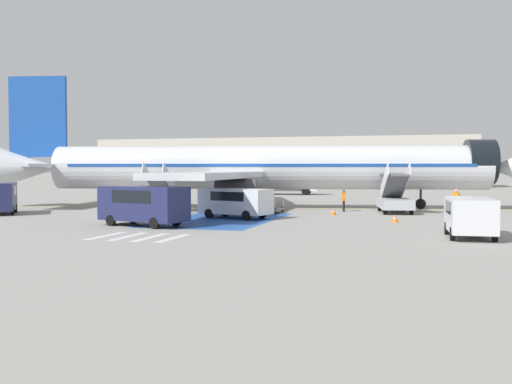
{
  "coord_description": "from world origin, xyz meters",
  "views": [
    {
      "loc": [
        14.21,
        -47.11,
        3.37
      ],
      "look_at": [
        0.7,
        -0.51,
        1.39
      ],
      "focal_mm": 42.0,
      "sensor_mm": 36.0,
      "label": 1
    }
  ],
  "objects": [
    {
      "name": "ground_crew_1",
      "position": [
        7.92,
        -1.18,
        0.97
      ],
      "size": [
        0.36,
        0.48,
        1.69
      ],
      "rotation": [
        0.0,
        0.0,
        1.9
      ],
      "color": "black",
      "rests_on": "ground_plane"
    },
    {
      "name": "apron_walkway_bar_3",
      "position": [
        2.5,
        -20.89,
        0.0
      ],
      "size": [
        0.44,
        3.6,
        0.01
      ],
      "primitive_type": "cube",
      "color": "silver",
      "rests_on": "ground_plane"
    },
    {
      "name": "apron_leadline_yellow",
      "position": [
        1.3,
        0.87,
        0.0
      ],
      "size": [
        78.27,
        15.45,
        0.01
      ],
      "primitive_type": "cube",
      "rotation": [
        0.0,
        0.0,
        -1.38
      ],
      "color": "gold",
      "rests_on": "ground_plane"
    },
    {
      "name": "ground_plane",
      "position": [
        0.0,
        0.0,
        0.0
      ],
      "size": [
        600.0,
        600.0,
        0.0
      ],
      "primitive_type": "plane",
      "color": "gray"
    },
    {
      "name": "apron_walkway_bar_1",
      "position": [
        0.1,
        -20.89,
        0.0
      ],
      "size": [
        0.44,
        3.6,
        0.01
      ],
      "primitive_type": "cube",
      "color": "silver",
      "rests_on": "ground_plane"
    },
    {
      "name": "traffic_cone_1",
      "position": [
        7.68,
        -4.76,
        0.24
      ],
      "size": [
        0.43,
        0.43,
        0.47
      ],
      "color": "orange",
      "rests_on": "ground_plane"
    },
    {
      "name": "service_van_0",
      "position": [
        -1.61,
        -15.87,
        1.36
      ],
      "size": [
        5.67,
        3.4,
        2.29
      ],
      "rotation": [
        0.0,
        0.0,
        1.3
      ],
      "color": "#1E234C",
      "rests_on": "ground_plane"
    },
    {
      "name": "apron_walkway_bar_2",
      "position": [
        1.3,
        -20.89,
        0.0
      ],
      "size": [
        0.44,
        3.6,
        0.01
      ],
      "primitive_type": "cube",
      "color": "silver",
      "rests_on": "ground_plane"
    },
    {
      "name": "baggage_cart",
      "position": [
        2.9,
        -4.11,
        0.26
      ],
      "size": [
        1.51,
        2.6,
        0.87
      ],
      "rotation": [
        0.0,
        0.0,
        0.0
      ],
      "color": "gray",
      "rests_on": "ground_plane"
    },
    {
      "name": "service_van_2",
      "position": [
        1.87,
        -9.44,
        1.19
      ],
      "size": [
        5.15,
        3.27,
        1.96
      ],
      "rotation": [
        0.0,
        0.0,
        1.29
      ],
      "color": "silver",
      "rests_on": "ground_plane"
    },
    {
      "name": "fuel_tanker",
      "position": [
        -4.2,
        25.71,
        1.67
      ],
      "size": [
        10.5,
        3.4,
        3.32
      ],
      "rotation": [
        0.0,
        0.0,
        -1.48
      ],
      "color": "#38383D",
      "rests_on": "ground_plane"
    },
    {
      "name": "ground_crew_2",
      "position": [
        16.04,
        -3.02,
        1.09
      ],
      "size": [
        0.49,
        0.38,
        1.87
      ],
      "rotation": [
        0.0,
        0.0,
        2.74
      ],
      "color": "black",
      "rests_on": "ground_plane"
    },
    {
      "name": "airliner",
      "position": [
        0.6,
        0.73,
        3.35
      ],
      "size": [
        44.88,
        33.11,
        11.17
      ],
      "rotation": [
        0.0,
        0.0,
        -1.38
      ],
      "color": "silver",
      "rests_on": "ground_plane"
    },
    {
      "name": "apron_stand_patch_blue",
      "position": [
        1.3,
        -10.73,
        0.0
      ],
      "size": [
        6.75,
        12.29,
        0.01
      ],
      "primitive_type": "cube",
      "color": "#2856A8",
      "rests_on": "ground_plane"
    },
    {
      "name": "service_van_3",
      "position": [
        -15.55,
        -10.74,
        1.35
      ],
      "size": [
        3.98,
        4.68,
        2.26
      ],
      "rotation": [
        0.0,
        0.0,
        0.59
      ],
      "color": "#1E234C",
      "rests_on": "ground_plane"
    },
    {
      "name": "traffic_cone_0",
      "position": [
        12.22,
        -9.38,
        0.24
      ],
      "size": [
        0.43,
        0.43,
        0.48
      ],
      "color": "orange",
      "rests_on": "ground_plane"
    },
    {
      "name": "ground_crew_0",
      "position": [
        1.19,
        -2.3,
        0.93
      ],
      "size": [
        0.45,
        0.27,
        1.62
      ],
      "rotation": [
        0.0,
        0.0,
        6.2
      ],
      "color": "#191E38",
      "rests_on": "ground_plane"
    },
    {
      "name": "terminal_building",
      "position": [
        -13.12,
        63.43,
        4.44
      ],
      "size": [
        70.91,
        12.1,
        8.87
      ],
      "color": "#B2AD9E",
      "rests_on": "ground_plane"
    },
    {
      "name": "service_van_1",
      "position": [
        16.1,
        -16.83,
        1.16
      ],
      "size": [
        2.28,
        4.37,
        1.91
      ],
      "rotation": [
        0.0,
        0.0,
        0.07
      ],
      "color": "silver",
      "rests_on": "ground_plane"
    },
    {
      "name": "boarding_stairs_forward",
      "position": [
        11.77,
        -1.52,
        0.96
      ],
      "size": [
        3.08,
        5.5,
        3.74
      ],
      "rotation": [
        0.0,
        0.0,
        0.19
      ],
      "color": "#ADB2BA",
      "rests_on": "ground_plane"
    },
    {
      "name": "apron_walkway_bar_0",
      "position": [
        -1.1,
        -20.89,
        0.0
      ],
      "size": [
        0.44,
        3.6,
        0.01
      ],
      "primitive_type": "cube",
      "color": "silver",
      "rests_on": "ground_plane"
    },
    {
      "name": "boarding_stairs_aft",
      "position": [
        -5.76,
        -4.93,
        0.96
      ],
      "size": [
        3.08,
        5.5,
        3.79
      ],
      "rotation": [
        0.0,
        0.0,
        0.19
      ],
      "color": "#ADB2BA",
      "rests_on": "ground_plane"
    }
  ]
}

